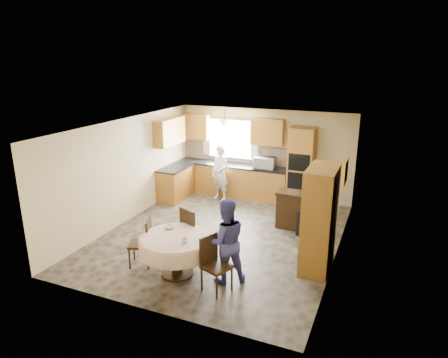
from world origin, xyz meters
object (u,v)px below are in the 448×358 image
person_sink (220,173)px  person_dining (225,241)px  dining_table (176,245)px  cupboard (320,219)px  chair_right (213,261)px  chair_left (144,240)px  oven_tower (301,167)px  chair_back (192,230)px  sideboard (301,212)px

person_sink → person_dining: person_dining is taller
person_dining → dining_table: bearing=-25.1°
cupboard → dining_table: cupboard is taller
chair_right → dining_table: bearing=99.0°
chair_left → chair_right: (1.57, -0.25, 0.02)m
chair_left → person_sink: size_ratio=0.61×
cupboard → oven_tower: bearing=108.2°
chair_back → cupboard: bearing=-143.2°
chair_left → dining_table: bearing=63.1°
sideboard → chair_right: chair_right is taller
sideboard → chair_back: 2.79m
dining_table → person_sink: bearing=102.4°
oven_tower → chair_back: (-1.30, -3.83, -0.48)m
chair_left → person_dining: person_dining is taller
dining_table → chair_left: bearing=174.5°
oven_tower → person_sink: size_ratio=1.37×
oven_tower → chair_left: 4.93m
cupboard → chair_back: bearing=-166.3°
cupboard → person_sink: 4.23m
sideboard → person_sink: size_ratio=0.74×
oven_tower → dining_table: bearing=-105.3°
cupboard → chair_back: 2.47m
oven_tower → dining_table: oven_tower is taller
sideboard → chair_back: chair_back is taller
cupboard → person_dining: cupboard is taller
cupboard → chair_right: cupboard is taller
chair_left → chair_back: (0.71, 0.65, 0.06)m
dining_table → chair_right: (0.82, -0.18, -0.05)m
dining_table → chair_right: 0.84m
cupboard → chair_left: bearing=-158.3°
chair_right → chair_left: bearing=102.1°
chair_back → person_sink: bearing=-52.6°
sideboard → chair_left: size_ratio=1.22×
dining_table → person_sink: 4.15m
sideboard → person_sink: (-2.53, 1.12, 0.36)m
person_dining → chair_left: bearing=-32.2°
chair_right → person_sink: size_ratio=0.64×
oven_tower → chair_left: size_ratio=2.25×
sideboard → cupboard: 1.86m
sideboard → cupboard: cupboard is taller
cupboard → chair_right: (-1.50, -1.47, -0.45)m
oven_tower → person_sink: bearing=-166.9°
oven_tower → sideboard: bearing=-76.3°
sideboard → oven_tower: bearing=107.0°
oven_tower → sideboard: oven_tower is taller
oven_tower → person_sink: oven_tower is taller
chair_back → oven_tower: bearing=-85.5°
person_dining → chair_right: bearing=40.9°
dining_table → chair_right: size_ratio=1.37×
chair_back → chair_right: (0.86, -0.90, -0.04)m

